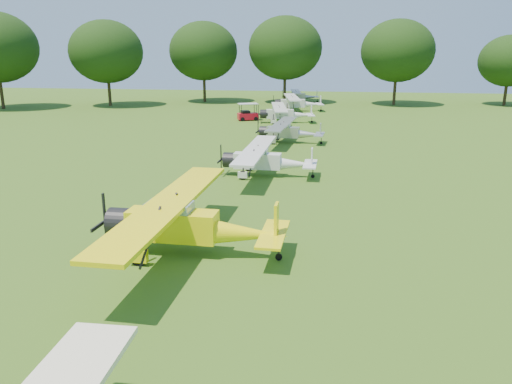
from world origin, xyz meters
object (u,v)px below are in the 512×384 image
Objects in this scene: aircraft_2 at (186,221)px; aircraft_7 at (299,95)px; aircraft_4 at (288,130)px; golf_cart at (248,115)px; aircraft_3 at (265,159)px; aircraft_6 at (296,102)px; aircraft_5 at (284,112)px.

aircraft_2 is 61.62m from aircraft_7.
aircraft_4 is 15.08m from golf_cart.
aircraft_4 is (1.71, 25.43, -0.29)m from aircraft_2.
golf_cart is at bearing 97.33° from aircraft_2.
aircraft_3 is at bearing -100.55° from golf_cart.
aircraft_2 reaches higher than aircraft_6.
golf_cart is (-4.40, 1.39, -0.51)m from aircraft_5.
aircraft_6 is (0.52, 11.24, 0.07)m from aircraft_5.
aircraft_6 is 4.09× the size of golf_cart.
aircraft_7 is 3.55× the size of golf_cart.
aircraft_3 reaches higher than golf_cart.
aircraft_7 is (-1.56, 36.19, -0.02)m from aircraft_4.
aircraft_5 is 0.94× the size of aircraft_6.
aircraft_2 is 49.13m from aircraft_6.
aircraft_6 is (-0.66, 35.97, 0.07)m from aircraft_3.
aircraft_4 is (0.39, 12.28, -0.07)m from aircraft_3.
aircraft_5 is (0.14, 37.88, -0.21)m from aircraft_2.
aircraft_4 is 1.02× the size of aircraft_7.
aircraft_4 is at bearing -97.17° from aircraft_6.
aircraft_3 is at bearing -96.24° from aircraft_5.
aircraft_5 is (-1.18, 24.73, 0.00)m from aircraft_3.
aircraft_4 is at bearing -91.78° from aircraft_5.
aircraft_4 is 0.93× the size of aircraft_5.
golf_cart is (-4.26, 39.27, -0.72)m from aircraft_2.
aircraft_7 is (0.15, 61.62, -0.31)m from aircraft_2.
aircraft_5 is 23.73m from aircraft_7.
aircraft_7 is 22.78m from golf_cart.
golf_cart is at bearing -126.24° from aircraft_6.
aircraft_3 is 1.08× the size of aircraft_7.
aircraft_6 reaches higher than aircraft_3.
aircraft_7 is at bearing 82.65° from aircraft_6.
aircraft_5 is at bearing -97.57° from aircraft_7.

